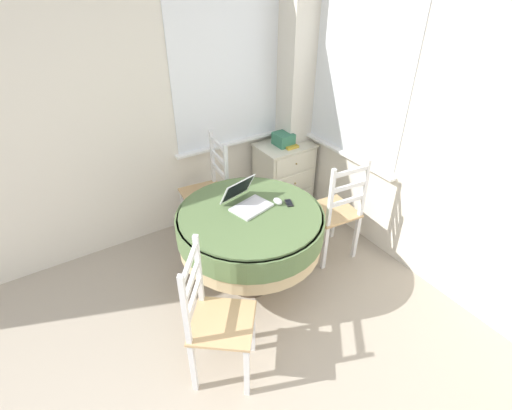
{
  "coord_description": "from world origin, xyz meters",
  "views": [
    {
      "loc": [
        -0.21,
        -0.57,
        2.44
      ],
      "look_at": [
        1.24,
        1.71,
        0.66
      ],
      "focal_mm": 28.0,
      "sensor_mm": 36.0,
      "label": 1
    }
  ],
  "objects_px": {
    "round_dining_table": "(250,228)",
    "laptop": "(246,201)",
    "dining_chair_near_right_window": "(335,212)",
    "book_on_cabinet": "(288,145)",
    "corner_cabinet": "(284,174)",
    "cell_phone": "(289,203)",
    "dining_chair_near_back_window": "(208,192)",
    "dining_chair_camera_near": "(215,320)",
    "storage_box": "(283,139)",
    "computer_mouse": "(278,201)"
  },
  "relations": [
    {
      "from": "round_dining_table",
      "to": "laptop",
      "type": "bearing_deg",
      "value": 74.32
    },
    {
      "from": "dining_chair_near_right_window",
      "to": "book_on_cabinet",
      "type": "relative_size",
      "value": 4.87
    },
    {
      "from": "laptop",
      "to": "corner_cabinet",
      "type": "height_order",
      "value": "laptop"
    },
    {
      "from": "cell_phone",
      "to": "book_on_cabinet",
      "type": "relative_size",
      "value": 0.54
    },
    {
      "from": "laptop",
      "to": "cell_phone",
      "type": "distance_m",
      "value": 0.34
    },
    {
      "from": "book_on_cabinet",
      "to": "corner_cabinet",
      "type": "bearing_deg",
      "value": 107.68
    },
    {
      "from": "dining_chair_near_back_window",
      "to": "dining_chair_camera_near",
      "type": "relative_size",
      "value": 1.0
    },
    {
      "from": "corner_cabinet",
      "to": "dining_chair_camera_near",
      "type": "bearing_deg",
      "value": -137.32
    },
    {
      "from": "round_dining_table",
      "to": "book_on_cabinet",
      "type": "height_order",
      "value": "round_dining_table"
    },
    {
      "from": "book_on_cabinet",
      "to": "storage_box",
      "type": "bearing_deg",
      "value": 125.23
    },
    {
      "from": "cell_phone",
      "to": "corner_cabinet",
      "type": "xyz_separation_m",
      "value": [
        0.65,
        0.95,
        -0.39
      ]
    },
    {
      "from": "computer_mouse",
      "to": "book_on_cabinet",
      "type": "bearing_deg",
      "value": 49.63
    },
    {
      "from": "laptop",
      "to": "dining_chair_near_back_window",
      "type": "bearing_deg",
      "value": 88.25
    },
    {
      "from": "corner_cabinet",
      "to": "storage_box",
      "type": "height_order",
      "value": "storage_box"
    },
    {
      "from": "computer_mouse",
      "to": "storage_box",
      "type": "relative_size",
      "value": 0.47
    },
    {
      "from": "computer_mouse",
      "to": "dining_chair_near_back_window",
      "type": "height_order",
      "value": "dining_chair_near_back_window"
    },
    {
      "from": "dining_chair_near_back_window",
      "to": "storage_box",
      "type": "bearing_deg",
      "value": 4.38
    },
    {
      "from": "dining_chair_near_right_window",
      "to": "corner_cabinet",
      "type": "bearing_deg",
      "value": 81.28
    },
    {
      "from": "cell_phone",
      "to": "book_on_cabinet",
      "type": "bearing_deg",
      "value": 54.02
    },
    {
      "from": "round_dining_table",
      "to": "cell_phone",
      "type": "height_order",
      "value": "cell_phone"
    },
    {
      "from": "dining_chair_near_right_window",
      "to": "storage_box",
      "type": "relative_size",
      "value": 5.26
    },
    {
      "from": "laptop",
      "to": "corner_cabinet",
      "type": "bearing_deg",
      "value": 40.07
    },
    {
      "from": "round_dining_table",
      "to": "cell_phone",
      "type": "relative_size",
      "value": 10.29
    },
    {
      "from": "laptop",
      "to": "storage_box",
      "type": "relative_size",
      "value": 1.91
    },
    {
      "from": "dining_chair_near_back_window",
      "to": "dining_chair_camera_near",
      "type": "distance_m",
      "value": 1.55
    },
    {
      "from": "corner_cabinet",
      "to": "book_on_cabinet",
      "type": "height_order",
      "value": "book_on_cabinet"
    },
    {
      "from": "laptop",
      "to": "dining_chair_near_back_window",
      "type": "height_order",
      "value": "dining_chair_near_back_window"
    },
    {
      "from": "storage_box",
      "to": "book_on_cabinet",
      "type": "bearing_deg",
      "value": -54.77
    },
    {
      "from": "laptop",
      "to": "dining_chair_camera_near",
      "type": "distance_m",
      "value": 0.97
    },
    {
      "from": "computer_mouse",
      "to": "dining_chair_near_back_window",
      "type": "distance_m",
      "value": 0.91
    },
    {
      "from": "round_dining_table",
      "to": "storage_box",
      "type": "bearing_deg",
      "value": 43.12
    },
    {
      "from": "corner_cabinet",
      "to": "round_dining_table",
      "type": "bearing_deg",
      "value": -137.61
    },
    {
      "from": "corner_cabinet",
      "to": "dining_chair_near_right_window",
      "type": "bearing_deg",
      "value": -98.72
    },
    {
      "from": "dining_chair_camera_near",
      "to": "corner_cabinet",
      "type": "height_order",
      "value": "dining_chair_camera_near"
    },
    {
      "from": "storage_box",
      "to": "corner_cabinet",
      "type": "bearing_deg",
      "value": -19.77
    },
    {
      "from": "dining_chair_camera_near",
      "to": "book_on_cabinet",
      "type": "relative_size",
      "value": 4.87
    },
    {
      "from": "cell_phone",
      "to": "dining_chair_near_back_window",
      "type": "distance_m",
      "value": 0.97
    },
    {
      "from": "round_dining_table",
      "to": "dining_chair_near_back_window",
      "type": "distance_m",
      "value": 0.84
    },
    {
      "from": "dining_chair_camera_near",
      "to": "corner_cabinet",
      "type": "distance_m",
      "value": 2.16
    },
    {
      "from": "laptop",
      "to": "storage_box",
      "type": "xyz_separation_m",
      "value": [
        0.93,
        0.81,
        -0.01
      ]
    },
    {
      "from": "round_dining_table",
      "to": "laptop",
      "type": "height_order",
      "value": "laptop"
    },
    {
      "from": "laptop",
      "to": "dining_chair_near_right_window",
      "type": "height_order",
      "value": "dining_chair_near_right_window"
    },
    {
      "from": "dining_chair_camera_near",
      "to": "storage_box",
      "type": "relative_size",
      "value": 5.26
    },
    {
      "from": "round_dining_table",
      "to": "computer_mouse",
      "type": "height_order",
      "value": "computer_mouse"
    },
    {
      "from": "laptop",
      "to": "dining_chair_near_right_window",
      "type": "xyz_separation_m",
      "value": [
        0.8,
        -0.17,
        -0.31
      ]
    },
    {
      "from": "dining_chair_near_back_window",
      "to": "laptop",
      "type": "bearing_deg",
      "value": -91.75
    },
    {
      "from": "laptop",
      "to": "cell_phone",
      "type": "bearing_deg",
      "value": -27.09
    },
    {
      "from": "dining_chair_near_right_window",
      "to": "storage_box",
      "type": "bearing_deg",
      "value": 82.37
    },
    {
      "from": "storage_box",
      "to": "round_dining_table",
      "type": "bearing_deg",
      "value": -136.88
    },
    {
      "from": "dining_chair_near_right_window",
      "to": "cell_phone",
      "type": "bearing_deg",
      "value": 178.19
    }
  ]
}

